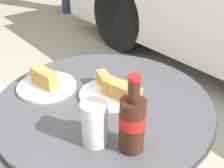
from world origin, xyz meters
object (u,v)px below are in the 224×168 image
object	(u,v)px
cola_bottle_left	(132,122)
drinking_glass	(95,125)
lunch_plate_near	(112,91)
lunch_plate_far	(46,83)
bistro_table	(104,128)

from	to	relation	value
cola_bottle_left	drinking_glass	bearing A→B (deg)	-143.01
cola_bottle_left	drinking_glass	distance (m)	0.11
lunch_plate_near	lunch_plate_far	size ratio (longest dim) A/B	1.07
cola_bottle_left	lunch_plate_far	xyz separation A→B (m)	(-0.44, -0.03, -0.07)
cola_bottle_left	lunch_plate_near	world-z (taller)	cola_bottle_left
bistro_table	lunch_plate_near	xyz separation A→B (m)	(0.00, 0.04, 0.15)
lunch_plate_near	bistro_table	bearing A→B (deg)	-91.91
drinking_glass	cola_bottle_left	bearing A→B (deg)	36.99
drinking_glass	lunch_plate_far	bearing A→B (deg)	175.14
bistro_table	drinking_glass	distance (m)	0.29
bistro_table	drinking_glass	bearing A→B (deg)	-43.92
drinking_glass	lunch_plate_far	distance (m)	0.36
lunch_plate_near	lunch_plate_far	world-z (taller)	lunch_plate_far
bistro_table	lunch_plate_near	bearing A→B (deg)	88.09
lunch_plate_far	lunch_plate_near	bearing A→B (deg)	38.10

